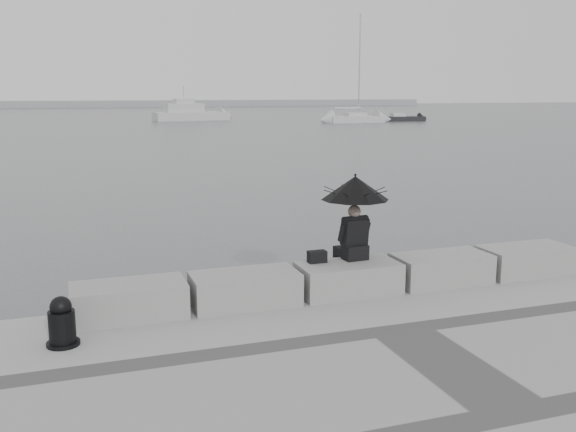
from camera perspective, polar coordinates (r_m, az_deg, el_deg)
name	(u,v)px	position (r m, az deg, el deg)	size (l,w,h in m)	color
ground	(336,314)	(10.89, 4.32, -8.70)	(360.00, 360.00, 0.00)	#47494C
stone_block_far_left	(129,301)	(9.43, -13.96, -7.33)	(1.60, 0.80, 0.50)	gray
stone_block_left	(245,289)	(9.71, -3.86, -6.49)	(1.60, 0.80, 0.50)	gray
stone_block_centre	(348,278)	(10.26, 5.38, -5.55)	(1.60, 0.80, 0.50)	gray
stone_block_right	(441,269)	(11.05, 13.46, -4.60)	(1.60, 0.80, 0.50)	gray
stone_block_far_right	(525,260)	(12.03, 20.33, -3.72)	(1.60, 0.80, 0.50)	gray
seated_person	(355,199)	(10.26, 5.99, 1.53)	(1.09, 1.09, 1.39)	black
bag	(317,257)	(10.18, 2.60, -3.64)	(0.29, 0.17, 0.19)	black
mooring_bollard	(62,325)	(8.66, -19.45, -9.14)	(0.41, 0.41, 0.65)	black
distant_landmass	(46,104)	(163.98, -20.73, 9.30)	(180.00, 8.00, 2.80)	gray
sailboat_right	(355,118)	(79.12, 5.99, 8.64)	(6.89, 2.45, 12.90)	#BBBBBE
motor_cruiser	(191,114)	(85.51, -8.60, 8.99)	(10.07, 4.28, 4.50)	#BBBBBE
small_motorboat	(403,119)	(84.04, 10.23, 8.52)	(5.59, 1.97, 1.10)	black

